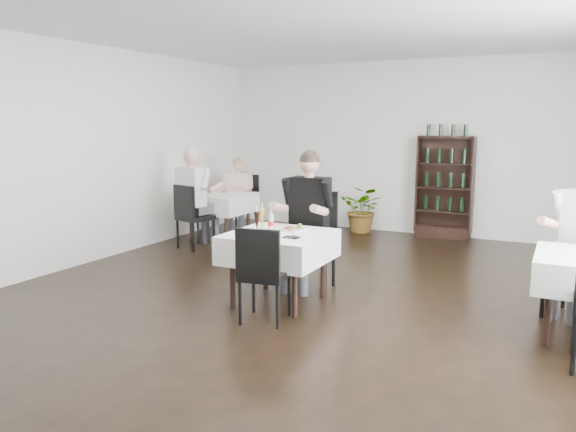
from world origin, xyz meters
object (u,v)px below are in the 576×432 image
Objects in this scene: main_table at (279,246)px; potted_tree at (363,209)px; wine_shelf at (444,188)px; diner_main at (306,209)px.

potted_tree is (-0.47, 4.17, -0.21)m from main_table.
potted_tree is (-1.37, -0.15, -0.43)m from wine_shelf.
main_table is at bearing -83.53° from potted_tree.
potted_tree is at bearing 98.10° from diner_main.
diner_main is (0.03, 0.64, 0.32)m from main_table.
main_table is 1.24× the size of potted_tree.
diner_main is at bearing -103.33° from wine_shelf.
wine_shelf is 3.78m from diner_main.
diner_main reaches higher than main_table.
potted_tree is at bearing -173.87° from wine_shelf.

